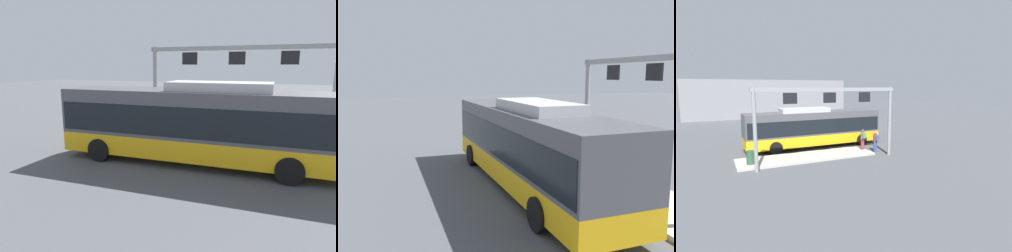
# 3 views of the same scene
# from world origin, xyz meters

# --- Properties ---
(ground_plane) EXTENTS (120.00, 120.00, 0.00)m
(ground_plane) POSITION_xyz_m (0.00, 0.00, 0.00)
(ground_plane) COLOR #4C4F54
(platform_curb) EXTENTS (10.00, 2.80, 0.16)m
(platform_curb) POSITION_xyz_m (-1.78, -3.35, 0.08)
(platform_curb) COLOR #B2ADA3
(platform_curb) RESTS_ON ground
(bus_main) EXTENTS (11.79, 2.87, 3.46)m
(bus_main) POSITION_xyz_m (-0.01, -0.00, 1.81)
(bus_main) COLOR #EAAD14
(bus_main) RESTS_ON ground
(person_boarding) EXTENTS (0.34, 0.52, 1.67)m
(person_boarding) POSITION_xyz_m (2.94, -3.35, 1.05)
(person_boarding) COLOR maroon
(person_boarding) RESTS_ON platform_curb
(person_waiting_near) EXTENTS (0.43, 0.58, 1.67)m
(person_waiting_near) POSITION_xyz_m (3.78, -3.93, 0.89)
(person_waiting_near) COLOR #334C8C
(person_waiting_near) RESTS_ON ground
(platform_sign_gantry) EXTENTS (10.27, 0.24, 5.20)m
(platform_sign_gantry) POSITION_xyz_m (-0.73, -5.20, 3.80)
(platform_sign_gantry) COLOR gray
(platform_sign_gantry) RESTS_ON ground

